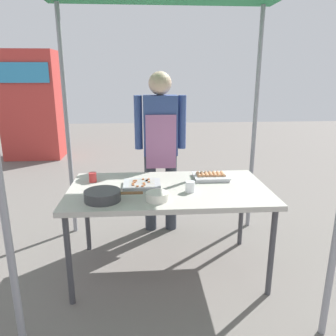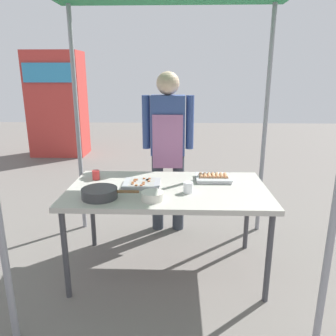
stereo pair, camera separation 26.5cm
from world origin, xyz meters
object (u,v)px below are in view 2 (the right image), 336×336
tray_grilled_sausages (213,177)px  drink_cup_by_wok (96,175)px  drink_cup_near_edge (188,187)px  condiment_bowl (153,196)px  tray_meat_skewers (142,184)px  neighbor_stall_left (57,104)px  vendor_woman (168,140)px  cooking_wok (100,193)px  stall_table (168,194)px

tray_grilled_sausages → drink_cup_by_wok: 1.02m
drink_cup_near_edge → condiment_bowl: bearing=-148.3°
tray_grilled_sausages → tray_meat_skewers: (-0.60, -0.18, -0.00)m
neighbor_stall_left → vendor_woman: bearing=-55.3°
condiment_bowl → neighbor_stall_left: neighbor_stall_left is taller
cooking_wok → drink_cup_by_wok: bearing=107.3°
stall_table → condiment_bowl: (-0.10, -0.27, 0.08)m
condiment_bowl → vendor_woman: (0.08, 1.06, 0.21)m
stall_table → neighbor_stall_left: bearing=119.7°
vendor_woman → neighbor_stall_left: (-2.37, 3.42, 0.06)m
drink_cup_by_wok → vendor_woman: size_ratio=0.05×
tray_meat_skewers → drink_cup_by_wok: bearing=159.4°
drink_cup_near_edge → drink_cup_by_wok: bearing=159.0°
cooking_wok → drink_cup_by_wok: size_ratio=5.18×
tray_meat_skewers → cooking_wok: cooking_wok is taller
stall_table → cooking_wok: bearing=-153.4°
tray_grilled_sausages → drink_cup_by_wok: bearing=-178.8°
tray_grilled_sausages → drink_cup_near_edge: size_ratio=3.56×
tray_grilled_sausages → neighbor_stall_left: size_ratio=0.14×
condiment_bowl → neighbor_stall_left: (-2.30, 4.48, 0.27)m
tray_meat_skewers → drink_cup_near_edge: (0.37, -0.15, 0.02)m
drink_cup_by_wok → neighbor_stall_left: size_ratio=0.04×
tray_grilled_sausages → condiment_bowl: 0.69m
condiment_bowl → drink_cup_near_edge: (0.26, 0.16, 0.01)m
stall_table → vendor_woman: size_ratio=0.96×
stall_table → vendor_woman: 0.84m
cooking_wok → neighbor_stall_left: size_ratio=0.20×
drink_cup_by_wok → vendor_woman: bearing=44.5°
drink_cup_near_edge → tray_grilled_sausages: bearing=55.2°
stall_table → drink_cup_near_edge: 0.22m
tray_grilled_sausages → cooking_wok: size_ratio=0.71×
drink_cup_near_edge → drink_cup_by_wok: drink_cup_near_edge is taller
tray_meat_skewers → drink_cup_by_wok: 0.45m
drink_cup_by_wok → neighbor_stall_left: bearing=113.7°
stall_table → condiment_bowl: 0.30m
cooking_wok → drink_cup_by_wok: drink_cup_by_wok is taller
neighbor_stall_left → stall_table: bearing=-60.3°
condiment_bowl → neighbor_stall_left: bearing=117.1°
tray_meat_skewers → cooking_wok: (-0.28, -0.28, 0.02)m
tray_grilled_sausages → cooking_wok: cooking_wok is taller
tray_grilled_sausages → cooking_wok: 0.99m
tray_grilled_sausages → condiment_bowl: bearing=-135.0°
tray_meat_skewers → neighbor_stall_left: bearing=117.6°
tray_grilled_sausages → cooking_wok: bearing=-152.4°
vendor_woman → condiment_bowl: bearing=85.9°
stall_table → vendor_woman: vendor_woman is taller
condiment_bowl → drink_cup_by_wok: bearing=138.8°
tray_meat_skewers → drink_cup_near_edge: drink_cup_near_edge is taller
stall_table → drink_cup_by_wok: size_ratio=19.54×
tray_meat_skewers → vendor_woman: size_ratio=0.18×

